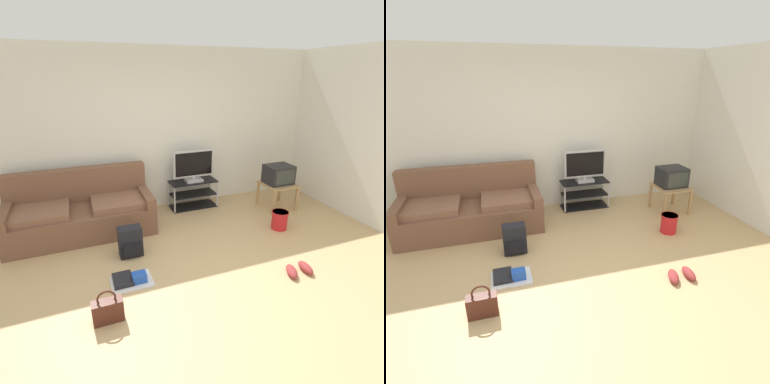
% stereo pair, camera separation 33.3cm
% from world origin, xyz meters
% --- Properties ---
extents(ground_plane, '(9.00, 9.80, 0.02)m').
position_xyz_m(ground_plane, '(0.00, 0.00, -0.01)').
color(ground_plane, tan).
extents(wall_back, '(9.00, 0.10, 2.70)m').
position_xyz_m(wall_back, '(0.00, 2.45, 1.35)').
color(wall_back, silver).
rests_on(wall_back, ground_plane).
extents(wall_right, '(0.10, 3.60, 2.70)m').
position_xyz_m(wall_right, '(3.05, 0.84, 1.35)').
color(wall_right, silver).
rests_on(wall_right, ground_plane).
extents(couch, '(2.08, 0.91, 0.93)m').
position_xyz_m(couch, '(-1.25, 1.88, 0.33)').
color(couch, brown).
rests_on(couch, ground_plane).
extents(tv_stand, '(0.84, 0.37, 0.49)m').
position_xyz_m(tv_stand, '(0.67, 2.15, 0.25)').
color(tv_stand, black).
rests_on(tv_stand, ground_plane).
extents(flat_tv, '(0.74, 0.22, 0.56)m').
position_xyz_m(flat_tv, '(0.67, 2.13, 0.77)').
color(flat_tv, '#B2B2B7').
rests_on(flat_tv, tv_stand).
extents(side_table, '(0.54, 0.54, 0.47)m').
position_xyz_m(side_table, '(2.05, 1.55, 0.40)').
color(side_table, tan).
rests_on(side_table, ground_plane).
extents(crt_tv, '(0.46, 0.38, 0.33)m').
position_xyz_m(crt_tv, '(2.05, 1.56, 0.63)').
color(crt_tv, '#232326').
rests_on(crt_tv, side_table).
extents(backpack, '(0.31, 0.25, 0.41)m').
position_xyz_m(backpack, '(-0.69, 0.95, 0.20)').
color(backpack, black).
rests_on(backpack, ground_plane).
extents(handbag, '(0.30, 0.12, 0.36)m').
position_xyz_m(handbag, '(-1.12, -0.12, 0.13)').
color(handbag, '#4C2319').
rests_on(handbag, ground_plane).
extents(cleaning_bucket, '(0.26, 0.26, 0.29)m').
position_xyz_m(cleaning_bucket, '(1.62, 0.86, 0.15)').
color(cleaning_bucket, red).
rests_on(cleaning_bucket, ground_plane).
extents(sneakers_pair, '(0.39, 0.29, 0.09)m').
position_xyz_m(sneakers_pair, '(1.14, -0.18, 0.04)').
color(sneakers_pair, '#993333').
rests_on(sneakers_pair, ground_plane).
extents(floor_tray, '(0.47, 0.34, 0.14)m').
position_xyz_m(floor_tray, '(-0.81, 0.37, 0.04)').
color(floor_tray, silver).
rests_on(floor_tray, ground_plane).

